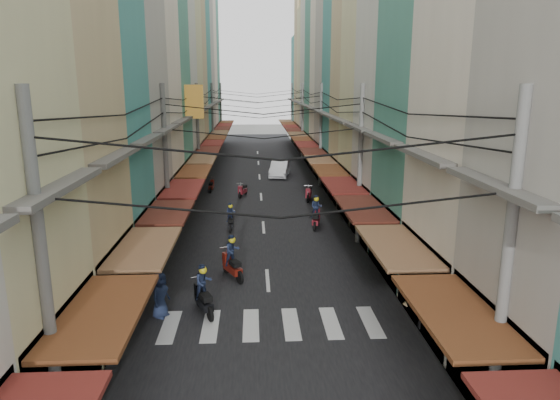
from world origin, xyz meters
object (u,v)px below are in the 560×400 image
object	(u,v)px
market_umbrella	(413,238)
traffic_sign	(387,225)
bicycle	(380,242)
white_car	(280,177)

from	to	relation	value
market_umbrella	traffic_sign	size ratio (longest dim) A/B	0.77
bicycle	white_car	bearing A→B (deg)	12.74
white_car	bicycle	xyz separation A→B (m)	(4.29, -19.16, 0.00)
bicycle	market_umbrella	distance (m)	5.94
white_car	bicycle	world-z (taller)	white_car
market_umbrella	traffic_sign	xyz separation A→B (m)	(-0.65, 1.56, 0.15)
white_car	traffic_sign	bearing A→B (deg)	-72.12
white_car	market_umbrella	xyz separation A→B (m)	(4.16, -24.76, 1.97)
white_car	bicycle	distance (m)	19.63
white_car	market_umbrella	size ratio (longest dim) A/B	2.23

